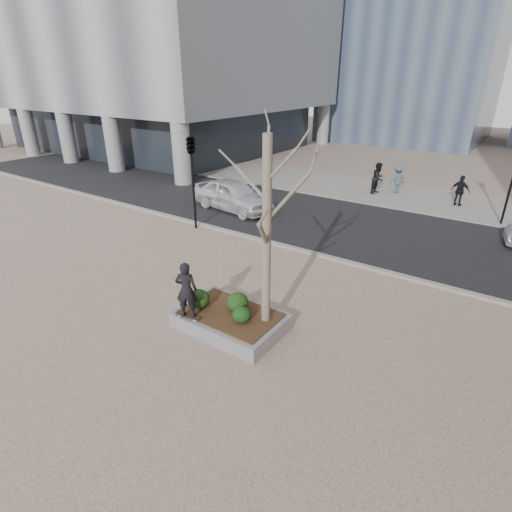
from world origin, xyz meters
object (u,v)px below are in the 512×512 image
Objects in this scene: skateboard at (189,316)px; planter at (231,321)px; skateboarder at (186,290)px; police_car at (233,195)px.

planter is at bearing 35.12° from skateboard.
planter is 1.83× the size of skateboarder.
skateboarder reaches higher than police_car.
police_car is at bearing -87.28° from skateboarder.
planter is at bearing -164.81° from skateboarder.
skateboard is 0.48× the size of skateboarder.
planter is 11.12m from police_car.
planter is at bearing -134.77° from police_car.
police_car is (-6.73, 8.84, 0.62)m from planter.
skateboarder is 0.34× the size of police_car.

